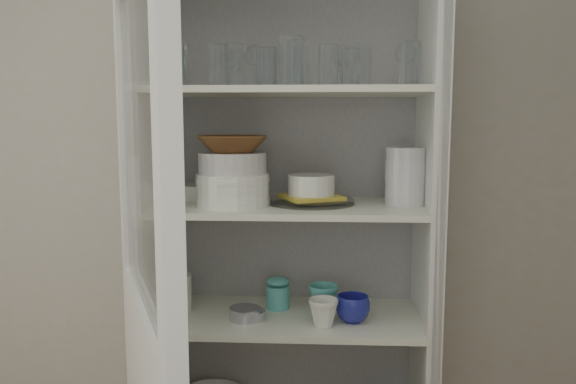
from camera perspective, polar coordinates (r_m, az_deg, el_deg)
The scene contains 34 objects.
wall_back at distance 2.21m, azimuth -4.87°, elevation 0.69°, with size 3.60×0.02×2.60m, color #9F9A82.
pantry_cabinet at distance 2.11m, azimuth 0.09°, elevation -9.62°, with size 1.00×0.45×2.10m.
tumbler_0 at distance 1.85m, azimuth -11.21°, elevation 12.65°, with size 0.07×0.07×0.14m, color silver.
tumbler_1 at distance 1.84m, azimuth -7.12°, elevation 12.64°, with size 0.07×0.07×0.13m, color silver.
tumbler_2 at distance 1.87m, azimuth -5.36°, elevation 12.69°, with size 0.07×0.07×0.14m, color silver.
tumbler_3 at distance 1.81m, azimuth 0.28°, elevation 13.16°, with size 0.08×0.08×0.15m, color silver.
tumbler_4 at distance 1.83m, azimuth 1.10°, elevation 12.94°, with size 0.07×0.07×0.15m, color silver.
tumbler_5 at distance 1.81m, azimuth 4.08°, elevation 12.72°, with size 0.06×0.06×0.13m, color silver.
tumbler_6 at distance 1.86m, azimuth 12.26°, elevation 12.58°, with size 0.07×0.07×0.14m, color silver.
tumbler_7 at distance 2.01m, azimuth -12.09°, elevation 12.40°, with size 0.08×0.08×0.15m, color silver.
tumbler_8 at distance 1.99m, azimuth -11.07°, elevation 12.15°, with size 0.07×0.07×0.13m, color silver.
tumbler_9 at distance 1.99m, azimuth -2.10°, elevation 12.45°, with size 0.07×0.07×0.14m, color silver.
tumbler_10 at distance 1.97m, azimuth 0.78°, elevation 12.48°, with size 0.07×0.07×0.14m, color silver.
tumbler_11 at distance 1.97m, azimuth 7.40°, elevation 12.57°, with size 0.08×0.08×0.15m, color silver.
goblet_0 at distance 2.10m, azimuth -6.02°, elevation 12.38°, with size 0.07×0.07×0.16m, color silver, non-canonical shape.
goblet_1 at distance 2.05m, azimuth -3.39°, elevation 12.73°, with size 0.08×0.08×0.17m, color silver, non-canonical shape.
goblet_2 at distance 2.06m, azimuth 5.49°, elevation 12.70°, with size 0.08×0.08×0.18m, color silver, non-canonical shape.
goblet_3 at distance 2.06m, azimuth 11.85°, elevation 12.63°, with size 0.08×0.08×0.18m, color silver, non-canonical shape.
plate_stack_front at distance 1.93m, azimuth -5.63°, elevation 0.23°, with size 0.25×0.25×0.11m, color white.
plate_stack_back at distance 2.13m, azimuth -8.73°, elevation 0.07°, with size 0.20×0.20×0.06m, color white.
cream_bowl at distance 1.92m, azimuth -5.66°, elevation 2.94°, with size 0.23×0.23×0.07m, color beige.
terracotta_bowl at distance 1.92m, azimuth -5.69°, elevation 4.88°, with size 0.24×0.24×0.06m, color #583418.
glass_platter at distance 1.98m, azimuth 2.37°, elevation -0.94°, with size 0.31×0.31×0.02m, color silver.
yellow_trivet at distance 1.98m, azimuth 2.37°, elevation -0.50°, with size 0.19×0.19×0.01m, color gold.
white_ramekin at distance 1.98m, azimuth 2.38°, elevation 0.72°, with size 0.17×0.17×0.07m, color white.
grey_bowl_stack at distance 1.99m, azimuth 11.88°, elevation 1.59°, with size 0.14×0.14×0.20m, color silver.
mug_blue at distance 1.99m, azimuth 6.59°, elevation -11.69°, with size 0.12×0.12×0.09m, color navy.
mug_teal at distance 2.08m, azimuth 3.63°, elevation -10.75°, with size 0.11×0.11×0.10m, color teal.
mug_white at distance 1.94m, azimuth 3.61°, elevation -12.13°, with size 0.10×0.10×0.09m, color white.
teal_jar at distance 2.11m, azimuth -1.03°, elevation -10.38°, with size 0.09×0.09×0.10m.
measuring_cups at distance 2.01m, azimuth -4.42°, elevation -12.21°, with size 0.11×0.11×0.04m, color #AFB2C3.
white_canister at distance 2.12m, azimuth -11.29°, elevation -10.02°, with size 0.11×0.11×0.13m, color white.
tumbler_12 at distance 1.95m, azimuth -2.24°, elevation 12.45°, with size 0.07×0.07×0.14m, color silver.
tumbler_13 at distance 1.89m, azimuth 6.36°, elevation 12.41°, with size 0.06×0.06×0.13m, color silver.
Camera 1 is at (0.30, -0.68, 1.55)m, focal length 35.00 mm.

